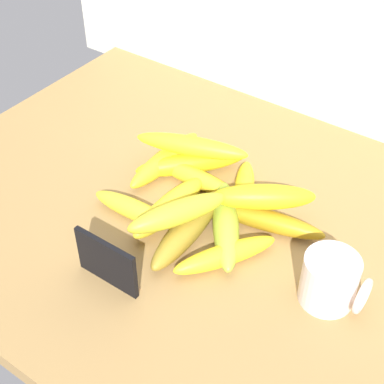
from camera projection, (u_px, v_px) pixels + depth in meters
counter_top at (215, 229)px, 97.96cm from camera, size 110.00×76.00×3.00cm
chalkboard_sign at (107, 263)px, 85.06cm from camera, size 11.00×1.80×8.40cm
coffee_mug at (331, 281)px, 82.44cm from camera, size 9.64×8.14×7.97cm
banana_0 at (191, 163)px, 105.91cm from camera, size 16.65×18.22×4.00cm
banana_1 at (244, 190)px, 100.66cm from camera, size 10.35×15.23×3.50cm
banana_2 at (194, 177)px, 103.38cm from camera, size 18.58×3.41×3.38cm
banana_3 at (134, 209)px, 96.94cm from camera, size 16.09×4.55×3.48cm
banana_4 at (169, 207)px, 96.83cm from camera, size 4.90×17.96×4.23cm
banana_5 at (225, 255)px, 89.19cm from camera, size 12.07×16.58×3.50cm
banana_6 at (226, 224)px, 93.77cm from camera, size 15.14×19.21×4.25cm
banana_7 at (188, 228)px, 92.91cm from camera, size 5.78×20.76×4.37cm
banana_8 at (165, 159)px, 106.82cm from camera, size 4.13×19.51×3.86cm
banana_9 at (263, 219)px, 95.06cm from camera, size 21.21×8.02×3.64cm
banana_10 at (263, 197)px, 93.26cm from camera, size 16.28×13.21×4.25cm
banana_11 at (192, 146)px, 103.47cm from camera, size 20.75×10.19×3.62cm
banana_12 at (178, 213)px, 89.64cm from camera, size 11.34×16.78×3.92cm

